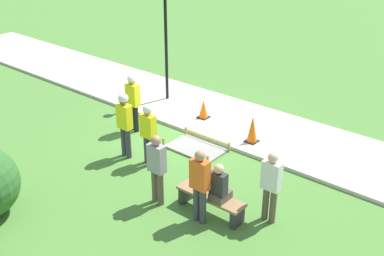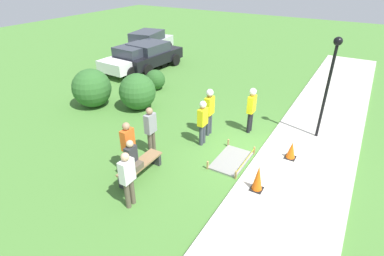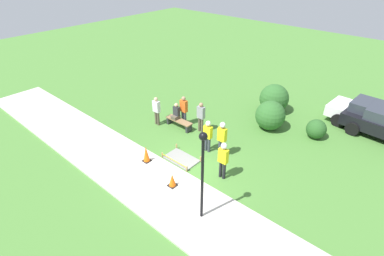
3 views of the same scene
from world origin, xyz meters
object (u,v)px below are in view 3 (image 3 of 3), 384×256
worker_supervisor (223,158)px  parked_car_white (373,116)px  bystander_in_orange_shirt (184,109)px  worker_assistant (222,136)px  worker_trainee (208,134)px  person_seated_on_bench (176,112)px  lamppost_near (203,164)px  bystander_in_white_shirt (201,116)px  bystander_in_gray_shirt (157,109)px  traffic_cone_far_patch (172,180)px  park_bench (179,122)px  traffic_cone_near_patch (146,154)px

worker_supervisor → parked_car_white: bearing=67.1°
worker_supervisor → parked_car_white: 9.25m
bystander_in_orange_shirt → worker_assistant: bearing=-16.5°
worker_assistant → worker_trainee: 0.74m
person_seated_on_bench → worker_supervisor: (4.50, -1.86, 0.24)m
lamppost_near → parked_car_white: size_ratio=0.78×
person_seated_on_bench → worker_assistant: worker_assistant is taller
person_seated_on_bench → bystander_in_white_shirt: 1.47m
worker_trainee → bystander_in_gray_shirt: size_ratio=1.00×
worker_supervisor → parked_car_white: (3.60, 8.51, -0.26)m
worker_trainee → bystander_in_white_shirt: 1.82m
parked_car_white → traffic_cone_far_patch: bearing=-111.2°
worker_supervisor → parked_car_white: worker_supervisor is taller
bystander_in_white_shirt → worker_assistant: bearing=-26.0°
park_bench → bystander_in_white_shirt: bearing=21.6°
traffic_cone_near_patch → traffic_cone_far_patch: (2.04, -0.40, -0.10)m
traffic_cone_far_patch → bystander_in_white_shirt: 4.60m
lamppost_near → traffic_cone_near_patch: bearing=167.8°
traffic_cone_near_patch → worker_supervisor: size_ratio=0.45×
worker_assistant → lamppost_near: (1.75, -3.54, 1.38)m
bystander_in_orange_shirt → bystander_in_gray_shirt: 1.48m
person_seated_on_bench → worker_assistant: size_ratio=0.49×
traffic_cone_near_patch → worker_trainee: 3.00m
park_bench → worker_supervisor: bearing=-23.1°
worker_supervisor → worker_trainee: size_ratio=1.06×
traffic_cone_near_patch → park_bench: bearing=108.1°
park_bench → bystander_in_gray_shirt: (-1.13, -0.57, 0.61)m
park_bench → bystander_in_orange_shirt: (-0.00, 0.39, 0.65)m
worker_trainee → lamppost_near: 4.48m
person_seated_on_bench → worker_trainee: worker_trainee is taller
person_seated_on_bench → lamppost_near: 6.93m
traffic_cone_far_patch → bystander_in_gray_shirt: bystander_in_gray_shirt is taller
worker_supervisor → worker_assistant: (-0.97, 1.23, 0.04)m
parked_car_white → worker_trainee: bearing=-122.3°
traffic_cone_near_patch → park_bench: traffic_cone_near_patch is taller
traffic_cone_far_patch → lamppost_near: 2.86m
worker_assistant → bystander_in_orange_shirt: 3.42m
worker_assistant → bystander_in_gray_shirt: worker_assistant is taller
person_seated_on_bench → bystander_in_orange_shirt: size_ratio=0.52×
worker_trainee → bystander_in_white_shirt: bearing=140.3°
bystander_in_gray_shirt → bystander_in_white_shirt: bearing=24.2°
traffic_cone_near_patch → parked_car_white: bearing=55.8°
worker_supervisor → bystander_in_white_shirt: (-3.09, 2.27, -0.09)m
worker_assistant → person_seated_on_bench: bearing=169.9°
traffic_cone_near_patch → lamppost_near: (3.96, -0.86, 1.97)m
park_bench → person_seated_on_bench: (-0.26, 0.05, 0.49)m
person_seated_on_bench → worker_supervisor: worker_supervisor is taller
traffic_cone_near_patch → park_bench: 3.44m
traffic_cone_far_patch → park_bench: size_ratio=0.36×
worker_assistant → parked_car_white: 8.60m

